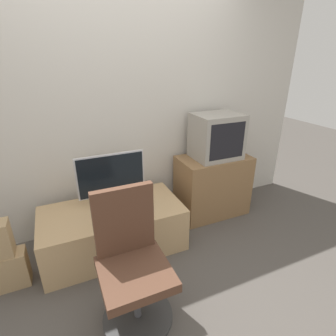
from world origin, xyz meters
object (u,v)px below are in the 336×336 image
(keyboard, at_px, (124,213))
(cardboard_box_lower, at_px, (6,271))
(mouse, at_px, (149,206))
(main_monitor, at_px, (112,179))
(crt_tv, at_px, (217,136))
(office_chair, at_px, (132,268))

(keyboard, relative_size, cardboard_box_lower, 1.03)
(mouse, distance_m, cardboard_box_lower, 1.26)
(keyboard, distance_m, cardboard_box_lower, 1.03)
(main_monitor, xyz_separation_m, mouse, (0.28, -0.22, -0.24))
(cardboard_box_lower, bearing_deg, crt_tv, 7.76)
(keyboard, xyz_separation_m, crt_tv, (1.13, 0.30, 0.50))
(office_chair, xyz_separation_m, cardboard_box_lower, (-0.87, 0.64, -0.26))
(cardboard_box_lower, bearing_deg, office_chair, -36.33)
(mouse, distance_m, crt_tv, 1.06)
(main_monitor, relative_size, mouse, 11.46)
(cardboard_box_lower, bearing_deg, mouse, 0.28)
(crt_tv, bearing_deg, main_monitor, -177.06)
(main_monitor, bearing_deg, mouse, -38.81)
(main_monitor, relative_size, crt_tv, 1.26)
(keyboard, xyz_separation_m, mouse, (0.24, 0.01, 0.01))
(crt_tv, relative_size, office_chair, 0.52)
(keyboard, xyz_separation_m, cardboard_box_lower, (-0.98, 0.01, -0.29))
(cardboard_box_lower, bearing_deg, keyboard, -0.44)
(keyboard, relative_size, crt_tv, 0.67)
(main_monitor, height_order, cardboard_box_lower, main_monitor)
(main_monitor, bearing_deg, keyboard, -81.03)
(crt_tv, height_order, cardboard_box_lower, crt_tv)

